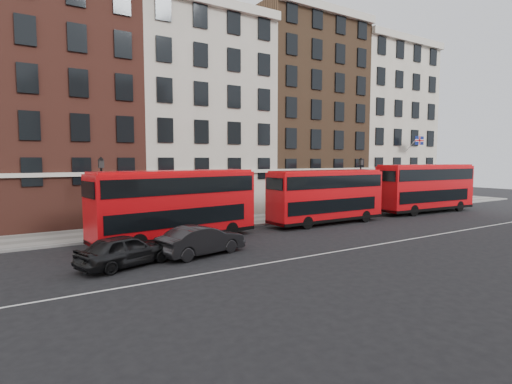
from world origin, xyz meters
TOP-DOWN VIEW (x-y plane):
  - ground at (0.00, 0.00)m, footprint 120.00×120.00m
  - pavement at (0.00, 10.50)m, footprint 80.00×5.00m
  - kerb at (0.00, 8.00)m, footprint 80.00×0.30m
  - road_centre_line at (0.00, -2.00)m, footprint 70.00×0.12m
  - building_terrace at (-0.31, 17.88)m, footprint 64.00×11.95m
  - bus_b at (-6.77, 5.74)m, footprint 11.13×3.96m
  - bus_c at (6.16, 5.74)m, footprint 10.51×2.60m
  - bus_d at (19.32, 5.74)m, footprint 11.49×3.31m
  - car_rear at (-11.14, 1.27)m, footprint 5.12×3.30m
  - car_front at (-6.94, 1.43)m, footprint 5.27×2.79m
  - lamp_post_left at (-10.62, 9.03)m, footprint 0.44×0.44m
  - lamp_post_right at (13.73, 9.12)m, footprint 0.44×0.44m
  - traffic_light at (23.25, 8.59)m, footprint 0.25×0.45m
  - iron_railings at (0.00, 12.70)m, footprint 6.60×0.06m

SIDE VIEW (x-z plane):
  - ground at x=0.00m, z-range 0.00..0.00m
  - road_centre_line at x=0.00m, z-range 0.00..0.01m
  - pavement at x=0.00m, z-range 0.00..0.15m
  - kerb at x=0.00m, z-range 0.00..0.16m
  - iron_railings at x=0.00m, z-range 0.15..1.15m
  - car_rear at x=-11.14m, z-range 0.00..1.62m
  - car_front at x=-6.94m, z-range 0.00..1.65m
  - bus_c at x=6.16m, z-range 0.16..4.57m
  - traffic_light at x=23.25m, z-range 0.81..4.08m
  - bus_b at x=-6.77m, z-range 0.17..4.75m
  - bus_d at x=19.32m, z-range 0.17..4.95m
  - lamp_post_left at x=-10.62m, z-range 0.42..5.74m
  - lamp_post_right at x=13.73m, z-range 0.42..5.74m
  - building_terrace at x=-0.31m, z-range -0.76..21.24m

